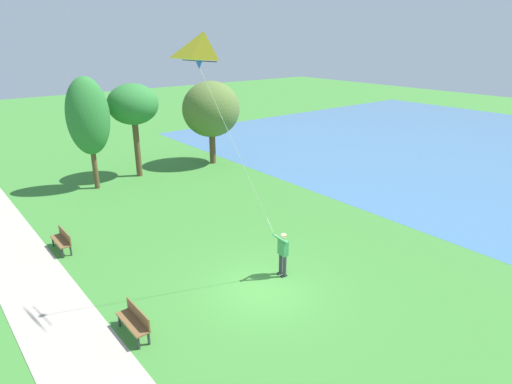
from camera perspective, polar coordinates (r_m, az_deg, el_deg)
ground_plane at (r=15.63m, az=0.93°, el=-12.87°), size 120.00×120.00×0.00m
lake_water at (r=38.79m, az=29.01°, el=4.88°), size 36.00×44.00×0.01m
walkway_path at (r=14.95m, az=-24.14°, el=-16.55°), size 3.03×32.04×0.02m
person_kite_flyer at (r=16.00m, az=3.53°, el=-7.72°), size 0.62×0.52×1.83m
flying_kite at (r=12.68m, az=-6.87°, el=18.07°), size 2.84×1.60×6.82m
park_bench_near_walkway at (r=13.85m, az=-15.76°, el=-15.99°), size 0.47×1.51×0.88m
park_bench_far_walkway at (r=19.72m, az=-24.29°, el=-5.72°), size 0.47×1.51×0.88m
tree_treeline_center at (r=29.85m, az=-5.96°, el=10.83°), size 4.00×3.63×5.66m
tree_horizon_far at (r=27.70m, az=-15.99°, el=11.02°), size 3.11×2.88×5.80m
tree_treeline_right at (r=26.10m, az=-21.35°, el=9.26°), size 2.39×1.92×6.43m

